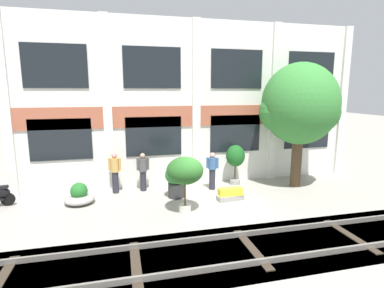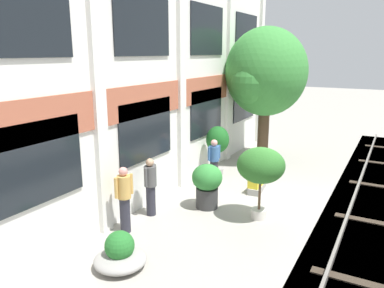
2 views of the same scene
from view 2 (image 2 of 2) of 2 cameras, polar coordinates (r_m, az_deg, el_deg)
name	(u,v)px [view 2 (image 2 of 2)]	position (r m, az deg, el deg)	size (l,w,h in m)	color
ground_plane	(267,202)	(11.65, 11.30, -8.68)	(80.00, 80.00, 0.00)	#9E998E
apartment_facade	(173,78)	(12.17, -2.85, 10.06)	(15.42, 0.64, 7.22)	silver
rail_tracks	(376,228)	(11.27, 26.24, -11.45)	(23.06, 2.80, 0.43)	#423F3A
broadleaf_tree	(266,75)	(15.31, 11.19, 10.35)	(3.39, 3.23, 5.39)	#4C3826
potted_plant_square_trough	(257,184)	(12.41, 9.91, -6.04)	(1.07, 0.49, 0.49)	gray
potted_plant_low_pan	(218,142)	(13.63, 3.92, 0.37)	(0.84, 0.84, 1.81)	gray
potted_plant_ribbed_drum	(207,183)	(10.82, 2.31, -6.00)	(0.88, 0.88, 1.30)	#333333
potted_plant_wide_bowl	(120,255)	(8.29, -10.91, -16.21)	(1.11, 1.11, 0.81)	gray
potted_plant_terracotta_small	(261,167)	(10.04, 10.45, -3.44)	(1.27, 1.27, 1.98)	beige
resident_by_doorway	(150,185)	(10.34, -6.35, -6.23)	(0.53, 0.34, 1.63)	#282833
resident_watching_tracks	(214,162)	(12.47, 3.36, -2.68)	(0.49, 0.34, 1.62)	#282833
resident_near_plants	(124,198)	(9.47, -10.27, -8.04)	(0.51, 0.34, 1.70)	#282833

